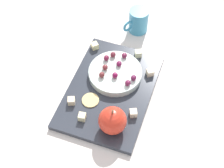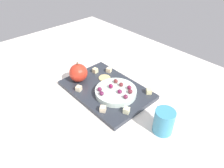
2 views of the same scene
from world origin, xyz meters
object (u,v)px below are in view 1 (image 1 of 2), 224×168
object	(u,v)px
grape_2	(114,55)
grape_0	(134,78)
cheese_cube_0	(71,101)
cheese_cube_4	(82,117)
grape_4	(105,67)
apple_whole	(113,120)
platter	(110,90)
grape_1	(124,56)
grape_6	(106,58)
grape_5	(102,75)
cheese_cube_5	(138,53)
cheese_cube_2	(133,113)
cracker_0	(90,100)
grape_7	(128,83)
serving_dish	(115,73)
cup	(138,21)
cheese_cube_3	(95,46)
grape_3	(119,64)
cheese_cube_1	(150,72)
grape_8	(115,75)

from	to	relation	value
grape_2	grape_0	bearing A→B (deg)	-127.24
cheese_cube_0	cheese_cube_4	size ratio (longest dim) A/B	1.00
grape_0	grape_4	distance (cm)	9.30
apple_whole	platter	bearing A→B (deg)	22.13
grape_1	grape_6	distance (cm)	5.64
apple_whole	grape_5	world-z (taller)	apple_whole
cheese_cube_5	grape_2	bearing A→B (deg)	125.49
apple_whole	cheese_cube_2	bearing A→B (deg)	-36.18
cracker_0	grape_7	world-z (taller)	grape_7
serving_dish	grape_1	world-z (taller)	grape_1
grape_4	grape_5	bearing A→B (deg)	-178.84
cheese_cube_4	cup	bearing A→B (deg)	-5.85
serving_dish	cheese_cube_4	size ratio (longest dim) A/B	8.05
cheese_cube_5	grape_5	world-z (taller)	grape_5
cheese_cube_3	cracker_0	world-z (taller)	cheese_cube_3
cheese_cube_2	cup	distance (cm)	35.20
apple_whole	grape_0	world-z (taller)	apple_whole
cracker_0	grape_7	size ratio (longest dim) A/B	2.74
cracker_0	grape_4	distance (cm)	11.13
grape_3	grape_4	xyz separation A→B (cm)	(-2.71, 3.50, 0.02)
cheese_cube_3	cheese_cube_1	bearing A→B (deg)	-103.09
cheese_cube_1	cheese_cube_5	world-z (taller)	same
grape_5	cheese_cube_1	bearing A→B (deg)	-61.13
grape_5	grape_8	xyz separation A→B (cm)	(1.13, -3.75, 0.02)
cheese_cube_5	grape_8	size ratio (longest dim) A/B	1.10
serving_dish	grape_0	world-z (taller)	grape_0
cheese_cube_4	grape_2	xyz separation A→B (cm)	(22.61, -1.35, 1.96)
platter	cheese_cube_3	bearing A→B (deg)	36.56
grape_1	grape_4	distance (cm)	7.52
cheese_cube_0	cheese_cube_1	world-z (taller)	same
cheese_cube_3	grape_1	distance (cm)	11.17
grape_3	grape_7	size ratio (longest dim) A/B	1.00
cheese_cube_3	grape_8	distance (cm)	15.08
grape_2	grape_5	size ratio (longest dim) A/B	1.00
cheese_cube_2	cup	world-z (taller)	cup
serving_dish	grape_0	size ratio (longest dim) A/B	8.88
apple_whole	cheese_cube_3	bearing A→B (deg)	30.35
cracker_0	cup	distance (cm)	33.81
cheese_cube_4	cheese_cube_5	size ratio (longest dim) A/B	1.00
grape_0	grape_8	distance (cm)	5.52
cracker_0	grape_0	bearing A→B (deg)	-45.15
cracker_0	apple_whole	bearing A→B (deg)	-124.91
apple_whole	cheese_cube_1	world-z (taller)	apple_whole
apple_whole	cheese_cube_5	world-z (taller)	apple_whole
serving_dish	apple_whole	distance (cm)	18.23
apple_whole	cheese_cube_5	distance (cm)	27.37
apple_whole	cheese_cube_4	bearing A→B (deg)	90.92
serving_dish	grape_0	distance (cm)	6.51
cracker_0	serving_dish	bearing A→B (deg)	-18.77
platter	grape_0	xyz separation A→B (cm)	(4.05, -5.83, 3.72)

